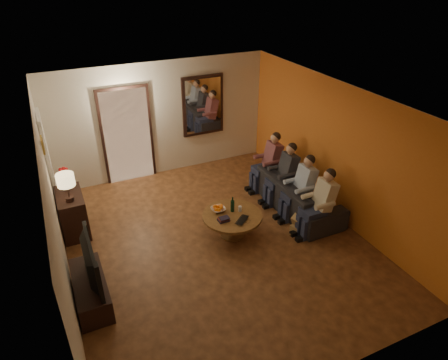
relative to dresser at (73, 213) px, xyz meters
name	(u,v)px	position (x,y,z in m)	size (l,w,h in m)	color
floor	(216,241)	(2.25, -1.40, -0.39)	(5.00, 6.00, 0.01)	#432512
ceiling	(214,103)	(2.25, -1.40, 2.21)	(5.00, 6.00, 0.01)	white
back_wall	(161,120)	(2.25, 1.60, 0.91)	(5.00, 0.02, 2.60)	beige
front_wall	(330,304)	(2.25, -4.40, 0.91)	(5.00, 0.02, 2.60)	beige
left_wall	(55,215)	(-0.25, -1.40, 0.91)	(0.02, 6.00, 2.60)	beige
right_wall	(337,151)	(4.75, -1.40, 0.91)	(0.02, 6.00, 2.60)	beige
orange_accent	(336,151)	(4.74, -1.40, 0.91)	(0.01, 6.00, 2.60)	orange
kitchen_doorway	(127,136)	(1.45, 1.58, 0.66)	(1.00, 0.06, 2.10)	#FFE0A5
door_trim	(128,136)	(1.45, 1.57, 0.66)	(1.12, 0.04, 2.22)	black
fridge_glimpse	(139,140)	(1.70, 1.58, 0.51)	(0.45, 0.03, 1.70)	silver
mirror_frame	(203,106)	(3.25, 1.56, 1.11)	(1.00, 0.05, 1.40)	black
mirror_glass	(203,106)	(3.25, 1.53, 1.11)	(0.86, 0.02, 1.26)	white
white_door	(50,165)	(-0.21, 0.90, 0.63)	(0.06, 0.85, 2.04)	white
framed_art	(43,145)	(-0.22, -0.10, 1.46)	(0.03, 0.28, 0.24)	#B28C33
art_canvas	(44,145)	(-0.21, -0.10, 1.46)	(0.01, 0.22, 0.18)	brown
dresser	(73,213)	(0.00, 0.00, 0.00)	(0.45, 0.88, 0.79)	black
table_lamp	(67,188)	(0.00, -0.22, 0.66)	(0.30, 0.30, 0.54)	beige
flower_vase	(65,179)	(0.00, 0.22, 0.61)	(0.14, 0.14, 0.44)	red
tv_stand	(91,290)	(0.00, -1.91, -0.19)	(0.45, 1.19, 0.40)	black
tv	(85,263)	(0.00, -1.91, 0.33)	(0.15, 1.13, 0.65)	black
sofa	(296,193)	(4.19, -1.04, -0.07)	(0.88, 2.24, 0.65)	black
person_a	(321,205)	(4.09, -1.94, 0.21)	(0.60, 0.40, 1.20)	tan
person_b	(302,189)	(4.09, -1.34, 0.21)	(0.60, 0.40, 1.20)	tan
person_c	(285,176)	(4.09, -0.74, 0.21)	(0.60, 0.40, 1.20)	tan
person_d	(270,164)	(4.09, -0.14, 0.21)	(0.60, 0.40, 1.20)	tan
dog	(302,216)	(3.88, -1.71, -0.11)	(0.56, 0.24, 0.56)	olive
coffee_table	(232,225)	(2.60, -1.36, -0.17)	(1.08, 1.08, 0.45)	brown
bowl	(218,209)	(2.42, -1.14, 0.09)	(0.26, 0.26, 0.06)	white
oranges	(218,206)	(2.42, -1.14, 0.16)	(0.20, 0.20, 0.08)	orange
wine_bottle	(232,204)	(2.65, -1.26, 0.21)	(0.07, 0.07, 0.31)	black
wine_glass	(240,209)	(2.78, -1.31, 0.11)	(0.06, 0.06, 0.10)	silver
book_stack	(224,219)	(2.38, -1.46, 0.09)	(0.20, 0.15, 0.07)	black
laptop	(244,221)	(2.70, -1.64, 0.07)	(0.33, 0.21, 0.03)	black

